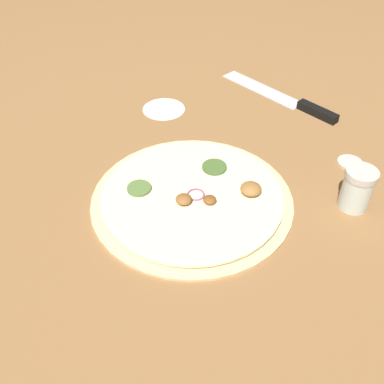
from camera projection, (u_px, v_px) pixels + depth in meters
The scene contains 6 objects.
ground_plane at pixel (192, 200), 0.77m from camera, with size 3.00×3.00×0.00m, color olive.
pizza at pixel (193, 197), 0.76m from camera, with size 0.34×0.34×0.03m.
knife at pixel (294, 102), 1.00m from camera, with size 0.27×0.20×0.02m.
spice_jar at pixel (357, 189), 0.73m from camera, with size 0.05×0.05×0.07m.
loose_cap at pixel (350, 162), 0.84m from camera, with size 0.05×0.05×0.01m.
flour_patch at pixel (164, 109), 0.99m from camera, with size 0.09×0.09×0.00m.
Camera 1 is at (-0.12, 0.55, 0.52)m, focal length 42.00 mm.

